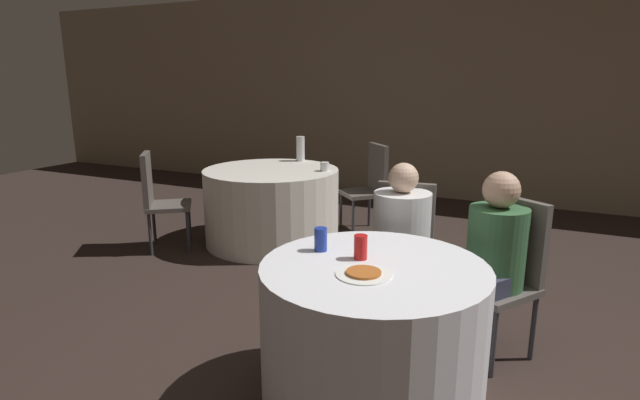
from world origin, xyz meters
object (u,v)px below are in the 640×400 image
Objects in this scene: person_green_jacket at (486,268)px; person_white_shirt at (399,247)px; chair_far_northeast at (371,181)px; table_far at (272,206)px; chair_near_north at (403,242)px; bottle_far at (300,149)px; chair_near_northeast at (506,265)px; soda_can_blue at (321,239)px; chair_far_southwest at (157,194)px; pizza_plate_near at (364,273)px; soda_can_red at (360,247)px; table_near at (372,336)px.

person_green_jacket is 1.01× the size of person_white_shirt.
person_green_jacket is at bearing 169.42° from chair_far_northeast.
table_far is 1.10m from chair_far_northeast.
chair_near_north is 0.16m from person_white_shirt.
chair_near_northeast is at bearing -38.26° from bottle_far.
soda_can_blue is (-0.22, -0.71, 0.24)m from person_white_shirt.
chair_near_north reaches higher than table_far.
chair_near_northeast is at bearing 42.71° from chair_far_southwest.
pizza_plate_near is at bearing 88.75° from chair_near_north.
chair_far_northeast reaches higher than soda_can_red.
chair_far_northeast is 1.00× the size of chair_far_southwest.
person_white_shirt is at bearing -47.83° from bottle_far.
person_white_shirt reaches higher than chair_near_north.
chair_near_northeast is at bearing 50.41° from soda_can_red.
pizza_plate_near is 0.38m from soda_can_blue.
person_white_shirt is at bearing 40.00° from chair_far_southwest.
chair_near_northeast is (0.53, 0.81, 0.18)m from table_near.
pizza_plate_near is (0.12, -1.09, 0.20)m from chair_near_north.
table_far is 10.86× the size of soda_can_blue.
chair_near_northeast reaches higher than soda_can_blue.
chair_near_north reaches higher than table_near.
chair_far_southwest is at bearing 152.45° from table_near.
pizza_plate_near is 2.10× the size of soda_can_blue.
person_green_jacket reaches higher than chair_far_southwest.
table_near is at bearing 90.00° from person_white_shirt.
chair_near_north and chair_far_northeast have the same top height.
chair_near_north is 2.53m from chair_far_southwest.
person_white_shirt is (0.02, -0.16, 0.02)m from chair_near_north.
chair_far_southwest is at bearing 86.22° from chair_far_northeast.
chair_near_northeast is at bearing -27.86° from table_far.
table_near is at bearing -29.27° from soda_can_red.
chair_far_northeast is (-0.87, 1.82, 0.00)m from chair_near_north.
pizza_plate_near is (2.62, -1.50, 0.20)m from chair_far_southwest.
soda_can_red is (0.91, -2.73, 0.25)m from chair_far_northeast.
soda_can_red is 3.03m from bottle_far.
chair_near_northeast is 0.84× the size of person_green_jacket.
chair_near_northeast reaches higher than table_near.
soda_can_red is at bearing 153.59° from chair_far_northeast.
chair_far_northeast is 2.89m from soda_can_red.
chair_far_southwest is 7.67× the size of soda_can_blue.
bottle_far is at bearing 106.74° from chair_far_southwest.
person_white_shirt is at bearing -36.43° from table_far.
chair_near_northeast is 0.68m from chair_near_north.
person_white_shirt is at bearing 73.18° from soda_can_blue.
chair_near_northeast is at bearing -90.00° from person_green_jacket.
table_far is 2.81m from pizza_plate_near.
chair_far_southwest is at bearing -126.06° from bottle_far.
chair_far_northeast reaches higher than pizza_plate_near.
person_green_jacket reaches higher than table_near.
soda_can_red is (2.53, -1.32, 0.25)m from chair_far_southwest.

